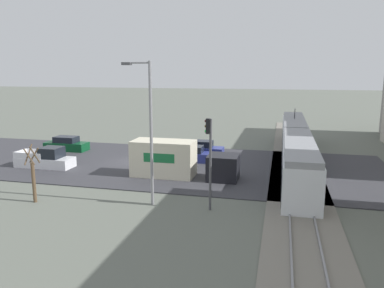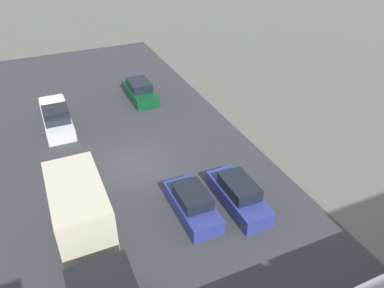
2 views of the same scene
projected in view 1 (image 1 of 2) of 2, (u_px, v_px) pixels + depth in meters
name	position (u px, v px, depth m)	size (l,w,h in m)	color
ground_plane	(132.00, 163.00, 36.73)	(320.00, 320.00, 0.00)	#60665B
road_surface	(132.00, 162.00, 36.72)	(16.85, 48.03, 0.08)	#38383D
rail_bed	(296.00, 172.00, 33.16)	(65.90, 4.40, 0.22)	gray
light_rail_tram	(296.00, 146.00, 36.17)	(28.85, 2.54, 4.56)	white
box_truck	(178.00, 160.00, 31.33)	(2.55, 8.96, 3.01)	black
pickup_truck	(46.00, 159.00, 34.60)	(1.92, 5.35, 1.90)	silver
sedan_car_0	(67.00, 145.00, 41.96)	(1.88, 4.74, 1.57)	#0C4723
sedan_car_1	(201.00, 149.00, 39.34)	(1.73, 4.72, 1.59)	navy
sedan_car_2	(191.00, 155.00, 36.92)	(1.78, 4.30, 1.52)	navy
traffic_light_pole	(209.00, 152.00, 23.45)	(0.28, 0.47, 5.93)	#47474C
street_tree	(33.00, 177.00, 25.28)	(0.95, 0.79, 3.97)	brown
street_lamp_near_crossing	(148.00, 125.00, 24.20)	(0.36, 1.95, 9.46)	gray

